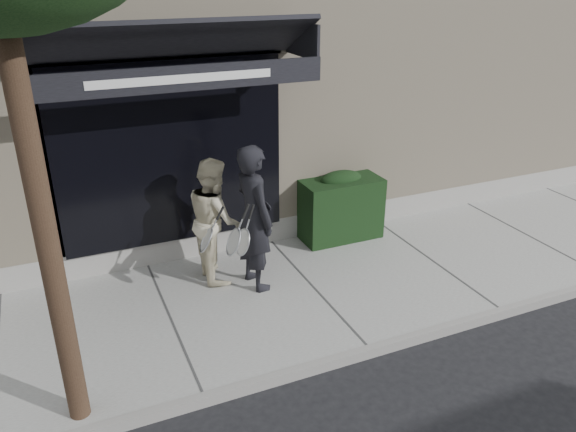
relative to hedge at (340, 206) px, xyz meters
name	(u,v)px	position (x,y,z in m)	size (l,w,h in m)	color
ground	(312,292)	(-1.10, -1.25, -0.66)	(80.00, 80.00, 0.00)	black
sidewalk	(312,289)	(-1.10, -1.25, -0.60)	(20.00, 3.00, 0.12)	gray
curb	(369,351)	(-1.10, -2.80, -0.59)	(20.00, 0.10, 0.14)	gray
building_facade	(203,49)	(-1.11, 3.71, 2.08)	(14.30, 8.04, 5.64)	beige
hedge	(340,206)	(0.00, 0.00, 0.00)	(1.30, 0.70, 1.14)	black
pedestrian_front	(254,218)	(-1.80, -0.90, 0.48)	(0.82, 0.98, 2.03)	black
pedestrian_back	(215,219)	(-2.22, -0.44, 0.34)	(0.70, 0.96, 1.76)	beige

